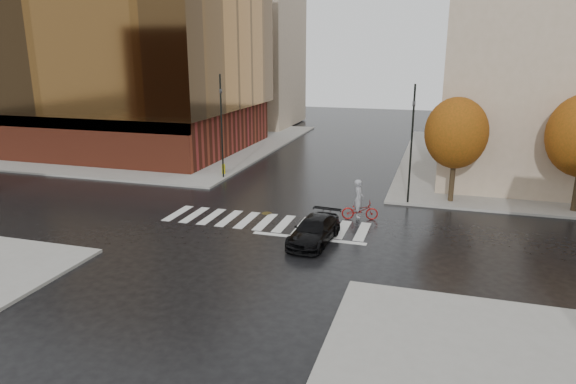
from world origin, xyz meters
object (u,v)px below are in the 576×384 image
(traffic_light_nw, at_px, (221,119))
(fire_hydrant, at_px, (224,168))
(sedan, at_px, (314,231))
(traffic_light_ne, at_px, (412,137))
(cyclist, at_px, (359,206))

(traffic_light_nw, distance_m, fire_hydrant, 4.04)
(fire_hydrant, bearing_deg, sedan, -49.36)
(sedan, relative_size, traffic_light_nw, 0.58)
(traffic_light_ne, bearing_deg, traffic_light_nw, 8.26)
(fire_hydrant, bearing_deg, cyclist, -32.66)
(traffic_light_ne, bearing_deg, fire_hydrant, 4.72)
(sedan, bearing_deg, cyclist, 75.28)
(traffic_light_nw, bearing_deg, traffic_light_ne, 77.32)
(traffic_light_nw, height_order, fire_hydrant, traffic_light_nw)
(traffic_light_nw, relative_size, traffic_light_ne, 1.04)
(sedan, height_order, cyclist, cyclist)
(sedan, distance_m, fire_hydrant, 15.55)
(cyclist, distance_m, fire_hydrant, 13.90)
(traffic_light_ne, distance_m, fire_hydrant, 15.09)
(cyclist, distance_m, traffic_light_ne, 5.72)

